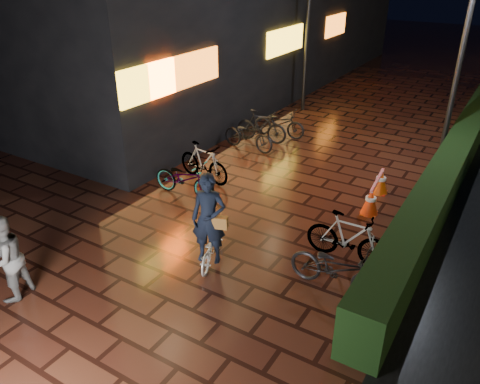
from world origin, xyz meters
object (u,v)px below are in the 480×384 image
Objects in this scene: traffic_barrier at (376,191)px; cart_assembly at (423,217)px; bystander_person at (5,259)px; cyclist at (210,232)px.

traffic_barrier is 1.66m from cart_assembly.
bystander_person reaches higher than traffic_barrier.
traffic_barrier is at bearing 138.16° from bystander_person.
cyclist reaches higher than traffic_barrier.
cart_assembly is at bearing 126.39° from bystander_person.
bystander_person reaches higher than cart_assembly.
cyclist is 4.61m from traffic_barrier.
bystander_person is 8.07m from traffic_barrier.
bystander_person is 8.07m from cart_assembly.
cyclist reaches higher than bystander_person.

